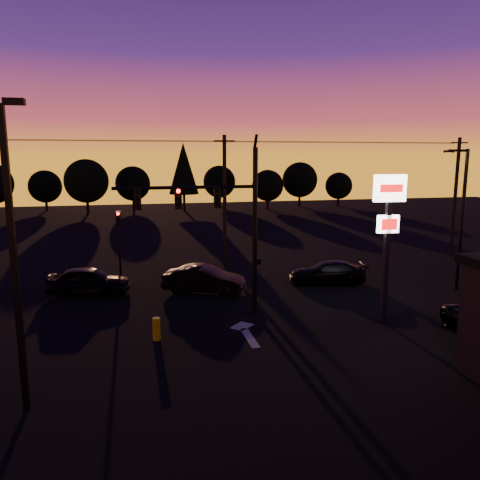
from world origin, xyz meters
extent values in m
plane|color=black|center=(0.00, 0.00, 0.00)|extent=(120.00, 120.00, 0.00)
cube|color=beige|center=(0.50, 1.00, 0.01)|extent=(0.35, 2.20, 0.01)
cube|color=beige|center=(0.50, 2.40, 0.01)|extent=(1.20, 1.20, 0.01)
cylinder|color=black|center=(1.50, 4.00, 4.00)|extent=(0.24, 0.24, 8.00)
cylinder|color=black|center=(1.50, 4.00, 8.20)|extent=(0.14, 0.52, 0.76)
cylinder|color=black|center=(-1.75, 4.00, 6.20)|extent=(6.50, 0.16, 0.16)
cube|color=black|center=(-0.30, 4.00, 5.70)|extent=(0.32, 0.22, 0.95)
sphere|color=black|center=(-0.30, 3.87, 6.05)|extent=(0.18, 0.18, 0.18)
sphere|color=black|center=(-0.30, 3.87, 5.75)|extent=(0.18, 0.18, 0.18)
sphere|color=black|center=(-0.30, 3.87, 5.45)|extent=(0.18, 0.18, 0.18)
cube|color=black|center=(-2.10, 4.00, 5.70)|extent=(0.32, 0.22, 0.95)
sphere|color=#FF0705|center=(-2.10, 3.87, 6.05)|extent=(0.18, 0.18, 0.18)
sphere|color=black|center=(-2.10, 3.87, 5.75)|extent=(0.18, 0.18, 0.18)
sphere|color=black|center=(-2.10, 3.87, 5.45)|extent=(0.18, 0.18, 0.18)
cube|color=black|center=(-3.90, 4.00, 5.70)|extent=(0.32, 0.22, 0.95)
sphere|color=black|center=(-3.90, 3.87, 6.05)|extent=(0.18, 0.18, 0.18)
sphere|color=black|center=(-3.90, 3.87, 5.75)|extent=(0.18, 0.18, 0.18)
sphere|color=black|center=(-3.90, 3.87, 5.45)|extent=(0.18, 0.18, 0.18)
cube|color=black|center=(1.68, 4.00, 2.60)|extent=(0.22, 0.18, 0.28)
cylinder|color=black|center=(-5.00, 11.50, 1.80)|extent=(0.14, 0.14, 3.60)
cube|color=black|center=(-5.00, 11.50, 3.90)|extent=(0.30, 0.20, 0.90)
sphere|color=#FF0705|center=(-5.00, 11.38, 4.22)|extent=(0.18, 0.18, 0.18)
sphere|color=black|center=(-5.00, 11.38, 3.94)|extent=(0.18, 0.18, 0.18)
sphere|color=black|center=(-5.00, 11.38, 3.66)|extent=(0.18, 0.18, 0.18)
cube|color=black|center=(-7.50, -3.00, 4.50)|extent=(0.18, 0.18, 9.00)
cube|color=black|center=(-7.15, -3.00, 9.05)|extent=(0.55, 0.30, 0.18)
cube|color=black|center=(7.00, 1.50, 3.20)|extent=(0.22, 0.22, 6.40)
cube|color=white|center=(7.00, 1.50, 6.20)|extent=(1.50, 0.25, 1.20)
cube|color=red|center=(7.00, 1.36, 6.20)|extent=(1.10, 0.02, 0.35)
cube|color=white|center=(7.00, 1.50, 4.60)|extent=(1.00, 0.22, 0.80)
cube|color=red|center=(7.00, 1.37, 4.60)|extent=(0.75, 0.02, 0.50)
cylinder|color=black|center=(14.00, 5.50, 4.00)|extent=(0.20, 0.20, 8.00)
cylinder|color=black|center=(13.40, 5.50, 7.90)|extent=(1.20, 0.14, 0.14)
cube|color=black|center=(12.80, 5.50, 7.85)|extent=(0.50, 0.22, 0.14)
plane|color=#FFB759|center=(12.80, 5.50, 7.77)|extent=(0.35, 0.35, 0.00)
cylinder|color=black|center=(2.00, 14.00, 4.50)|extent=(0.26, 0.26, 9.00)
cube|color=black|center=(2.00, 14.00, 8.60)|extent=(1.40, 0.10, 0.10)
cylinder|color=black|center=(20.00, 14.00, 4.50)|extent=(0.26, 0.26, 9.00)
cube|color=black|center=(20.00, 14.00, 8.60)|extent=(1.40, 0.10, 0.10)
cylinder|color=black|center=(-7.00, 13.40, 8.55)|extent=(18.00, 0.02, 0.02)
cylinder|color=black|center=(-7.00, 14.00, 8.60)|extent=(18.00, 0.02, 0.02)
cylinder|color=black|center=(-7.00, 14.60, 8.55)|extent=(18.00, 0.02, 0.02)
cylinder|color=black|center=(11.00, 13.40, 8.55)|extent=(18.00, 0.02, 0.02)
cylinder|color=black|center=(11.00, 14.00, 8.60)|extent=(18.00, 0.02, 0.02)
cylinder|color=black|center=(11.00, 14.60, 8.55)|extent=(18.00, 0.02, 0.02)
cylinder|color=#B2AC07|center=(-3.35, 1.65, 0.48)|extent=(0.32, 0.32, 0.96)
cylinder|color=black|center=(-16.00, 53.00, 0.69)|extent=(0.36, 0.36, 1.38)
sphere|color=black|center=(-16.00, 53.00, 3.44)|extent=(4.54, 4.54, 4.54)
cylinder|color=black|center=(-10.00, 48.00, 0.88)|extent=(0.36, 0.36, 1.75)
sphere|color=black|center=(-10.00, 48.00, 4.38)|extent=(5.77, 5.78, 5.78)
cylinder|color=black|center=(-4.00, 52.00, 0.75)|extent=(0.36, 0.36, 1.50)
sphere|color=black|center=(-4.00, 52.00, 3.75)|extent=(4.95, 4.95, 4.95)
cylinder|color=black|center=(3.00, 49.00, 1.19)|extent=(0.36, 0.36, 2.38)
cone|color=black|center=(3.00, 49.00, 5.94)|extent=(4.18, 4.18, 7.12)
cylinder|color=black|center=(9.00, 54.00, 0.75)|extent=(0.36, 0.36, 1.50)
sphere|color=black|center=(9.00, 54.00, 3.75)|extent=(4.95, 4.95, 4.95)
cylinder|color=black|center=(15.00, 48.00, 0.69)|extent=(0.36, 0.36, 1.38)
sphere|color=black|center=(15.00, 48.00, 3.44)|extent=(4.54, 4.54, 4.54)
cylinder|color=black|center=(21.00, 51.00, 0.81)|extent=(0.36, 0.36, 1.62)
sphere|color=black|center=(21.00, 51.00, 4.06)|extent=(5.36, 5.36, 5.36)
cylinder|color=black|center=(27.00, 50.00, 0.62)|extent=(0.36, 0.36, 1.25)
sphere|color=black|center=(27.00, 50.00, 3.12)|extent=(4.12, 4.12, 4.12)
imported|color=black|center=(-6.66, 9.21, 0.77)|extent=(4.79, 2.68, 1.54)
imported|color=black|center=(-0.36, 8.11, 0.76)|extent=(4.85, 3.40, 1.52)
imported|color=black|center=(7.24, 8.42, 0.67)|extent=(4.92, 2.97, 1.33)
camera|label=1|loc=(-4.11, -17.21, 7.58)|focal=35.00mm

